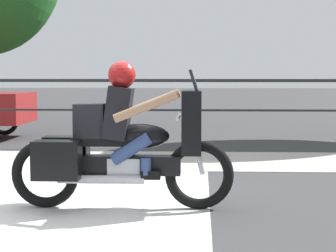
{
  "coord_description": "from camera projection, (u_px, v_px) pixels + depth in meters",
  "views": [
    {
      "loc": [
        1.5,
        -7.22,
        1.42
      ],
      "look_at": [
        1.1,
        0.48,
        0.8
      ],
      "focal_mm": 70.0,
      "sensor_mm": 36.0,
      "label": 1
    }
  ],
  "objects": [
    {
      "name": "ground_plane",
      "position": [
        68.0,
        200.0,
        7.38
      ],
      "size": [
        120.0,
        120.0,
        0.0
      ],
      "primitive_type": "plane",
      "color": "#38383A"
    },
    {
      "name": "fence_railing",
      "position": [
        123.0,
        94.0,
        12.54
      ],
      "size": [
        36.0,
        0.05,
        1.32
      ],
      "color": "#232326",
      "rests_on": "ground"
    },
    {
      "name": "crosswalk_band",
      "position": [
        48.0,
        203.0,
        7.19
      ],
      "size": [
        3.54,
        6.0,
        0.01
      ],
      "primitive_type": "cube",
      "color": "silver",
      "rests_on": "ground"
    },
    {
      "name": "motorcycle",
      "position": [
        121.0,
        144.0,
        6.86
      ],
      "size": [
        2.36,
        0.76,
        1.55
      ],
      "rotation": [
        0.0,
        0.0,
        -0.05
      ],
      "color": "black",
      "rests_on": "ground"
    },
    {
      "name": "sidewalk_band",
      "position": [
        110.0,
        160.0,
        10.76
      ],
      "size": [
        44.0,
        2.4,
        0.01
      ],
      "primitive_type": "cube",
      "color": "#B7B2A8",
      "rests_on": "ground"
    }
  ]
}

